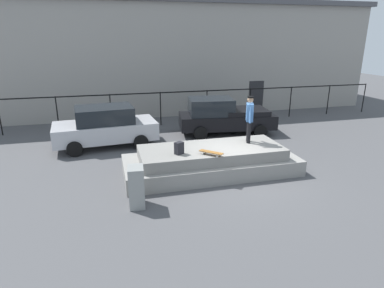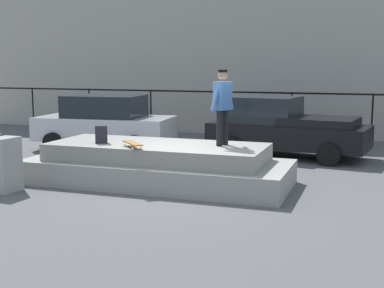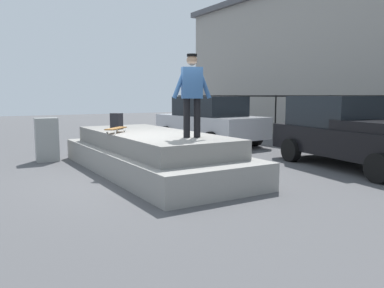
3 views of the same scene
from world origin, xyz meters
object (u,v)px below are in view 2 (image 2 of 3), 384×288
car_silver_sedan_near (105,122)px  utility_box (6,165)px  skateboard (133,143)px  skateboarder (223,102)px  backpack (101,134)px  car_black_pickup_mid (283,127)px

car_silver_sedan_near → utility_box: (0.78, -5.97, -0.30)m
skateboard → utility_box: (-2.58, -1.07, -0.45)m
skateboarder → skateboard: size_ratio=2.36×
backpack → car_black_pickup_mid: size_ratio=0.08×
car_black_pickup_mid → utility_box: car_black_pickup_mid is taller
skateboarder → backpack: 2.94m
skateboard → car_black_pickup_mid: (2.43, 5.45, -0.15)m
backpack → car_black_pickup_mid: bearing=-153.4°
car_silver_sedan_near → backpack: bearing=-62.4°
car_black_pickup_mid → skateboarder: bearing=-98.5°
skateboard → car_silver_sedan_near: 5.94m
skateboarder → skateboard: (-1.77, -1.01, -0.88)m
car_silver_sedan_near → skateboarder: bearing=-37.2°
backpack → utility_box: (-1.58, -1.46, -0.55)m
car_silver_sedan_near → utility_box: 6.02m
skateboarder → car_silver_sedan_near: 6.51m
car_silver_sedan_near → car_black_pickup_mid: bearing=5.5°
skateboard → backpack: size_ratio=1.75×
skateboarder → car_black_pickup_mid: 4.61m
skateboarder → car_silver_sedan_near: skateboarder is taller
backpack → car_silver_sedan_near: car_silver_sedan_near is taller
car_silver_sedan_near → car_black_pickup_mid: size_ratio=0.93×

